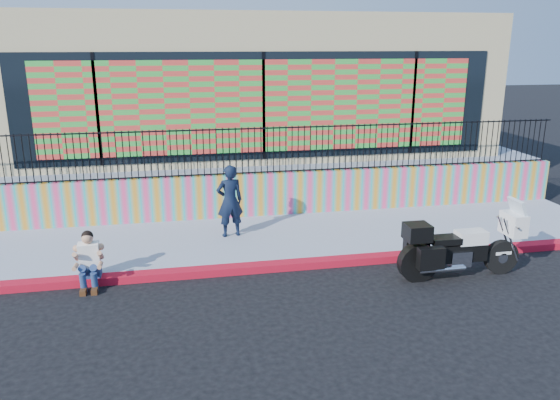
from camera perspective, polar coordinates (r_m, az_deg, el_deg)
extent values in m
plane|color=black|center=(11.33, 1.85, -7.09)|extent=(90.00, 90.00, 0.00)
cube|color=#AF0C21|center=(11.30, 1.86, -6.74)|extent=(16.00, 0.30, 0.15)
cube|color=#868FA1|center=(12.80, 0.21, -3.93)|extent=(16.00, 3.00, 0.15)
cube|color=#F8417A|center=(14.11, -1.06, 0.64)|extent=(16.00, 0.20, 1.10)
cube|color=#868FA1|center=(19.03, -3.76, 4.43)|extent=(16.00, 10.00, 1.25)
cube|color=#C4B483|center=(18.48, -3.83, 12.31)|extent=(14.00, 8.00, 4.00)
cube|color=black|center=(14.56, -1.72, 9.74)|extent=(12.60, 0.04, 2.80)
cube|color=red|center=(14.53, -1.70, 9.73)|extent=(11.48, 0.02, 2.40)
cylinder|color=black|center=(11.80, 22.09, -5.53)|extent=(0.69, 0.15, 0.69)
cylinder|color=black|center=(10.96, 14.17, -6.46)|extent=(0.69, 0.15, 0.69)
cube|color=black|center=(11.29, 18.36, -5.15)|extent=(1.00, 0.29, 0.36)
cube|color=silver|center=(11.30, 18.08, -5.68)|extent=(0.42, 0.36, 0.32)
cube|color=white|center=(11.28, 19.33, -3.67)|extent=(0.58, 0.34, 0.25)
cube|color=black|center=(11.03, 16.81, -4.01)|extent=(0.58, 0.36, 0.13)
cube|color=white|center=(11.69, 23.21, -2.32)|extent=(0.32, 0.55, 0.44)
cube|color=silver|center=(11.62, 23.57, -0.73)|extent=(0.19, 0.48, 0.35)
cube|color=black|center=(10.71, 14.15, -3.27)|extent=(0.46, 0.44, 0.32)
cube|color=black|center=(10.66, 15.48, -5.88)|extent=(0.50, 0.19, 0.42)
cube|color=black|center=(11.18, 14.06, -4.72)|extent=(0.50, 0.19, 0.42)
cube|color=white|center=(11.77, 22.14, -5.06)|extent=(0.34, 0.17, 0.06)
imported|color=black|center=(12.50, -5.27, -0.10)|extent=(0.67, 0.49, 1.68)
cube|color=navy|center=(11.14, -19.11, -7.09)|extent=(0.36, 0.28, 0.18)
cube|color=white|center=(10.98, -19.30, -5.49)|extent=(0.38, 0.27, 0.54)
sphere|color=tan|center=(10.82, -19.50, -3.79)|extent=(0.21, 0.21, 0.21)
cube|color=#472814|center=(10.83, -19.84, -8.94)|extent=(0.11, 0.26, 0.10)
cube|color=#472814|center=(10.80, -18.78, -8.91)|extent=(0.11, 0.26, 0.10)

